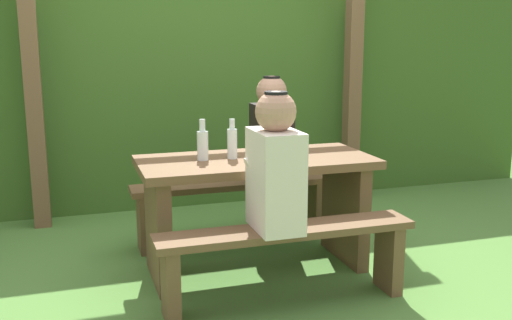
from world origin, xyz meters
TOP-DOWN VIEW (x-y plane):
  - ground_plane at (0.00, 0.00)m, footprint 12.00×12.00m
  - hedge_backdrop at (0.00, 1.83)m, footprint 6.40×0.68m
  - pergola_post_left at (-1.29, 1.30)m, footprint 0.12×0.12m
  - pergola_post_right at (1.29, 1.30)m, footprint 0.12×0.12m
  - picnic_table at (0.00, 0.00)m, footprint 1.40×0.64m
  - bench_near at (0.00, -0.53)m, footprint 1.40×0.24m
  - bench_far at (0.00, 0.53)m, footprint 1.40×0.24m
  - person_white_shirt at (-0.06, -0.52)m, footprint 0.25×0.35m
  - person_black_coat at (0.28, 0.52)m, footprint 0.25×0.35m
  - drinking_glass at (0.07, 0.11)m, footprint 0.07×0.07m
  - bottle_left at (-0.32, 0.04)m, footprint 0.07×0.07m
  - bottle_right at (-0.14, 0.03)m, footprint 0.06×0.06m
  - cell_phone at (0.14, 0.00)m, footprint 0.12×0.16m

SIDE VIEW (x-z plane):
  - ground_plane at x=0.00m, z-range 0.00..0.00m
  - bench_near at x=0.00m, z-range 0.10..0.53m
  - bench_far at x=0.00m, z-range 0.10..0.53m
  - picnic_table at x=0.00m, z-range 0.13..0.83m
  - cell_phone at x=0.14m, z-range 0.70..0.71m
  - drinking_glass at x=0.07m, z-range 0.70..0.79m
  - person_white_shirt at x=-0.06m, z-range 0.41..1.13m
  - person_black_coat at x=0.28m, z-range 0.41..1.13m
  - bottle_left at x=-0.32m, z-range 0.68..0.92m
  - bottle_right at x=-0.14m, z-range 0.68..0.92m
  - hedge_backdrop at x=0.00m, z-range 0.00..1.81m
  - pergola_post_left at x=-1.29m, z-range 0.00..2.12m
  - pergola_post_right at x=1.29m, z-range 0.00..2.12m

